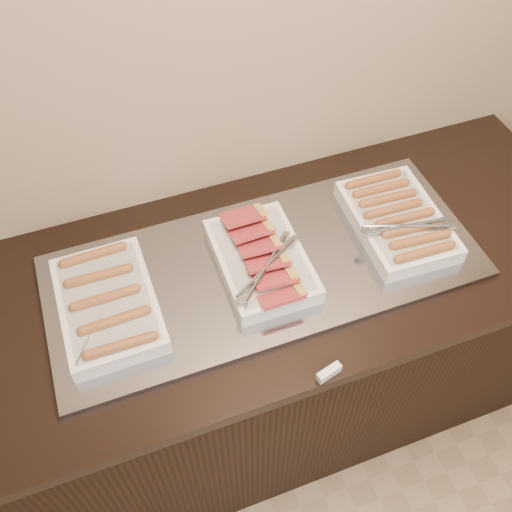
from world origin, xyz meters
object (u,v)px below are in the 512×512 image
Objects in this scene: warming_tray at (265,267)px; dish_right at (398,220)px; dish_left at (108,304)px; counter at (260,350)px; dish_center at (262,260)px.

warming_tray is 3.23× the size of dish_right.
dish_left reaches higher than warming_tray.
counter is 5.64× the size of dish_center.
dish_right reaches higher than dish_left.
dish_left reaches higher than counter.
dish_center is (0.42, -0.00, 0.00)m from dish_left.
dish_right is (0.84, -0.00, 0.00)m from dish_left.
dish_right is at bearing -0.53° from counter.
dish_left is at bearing 180.00° from warming_tray.
dish_left is at bearing -177.82° from dish_right.
dish_center reaches higher than warming_tray.
dish_right is at bearing 0.65° from dish_center.
dish_center is at bearing -1.16° from dish_left.
dish_center is at bearing -102.60° from counter.
dish_center is 0.98× the size of dish_right.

